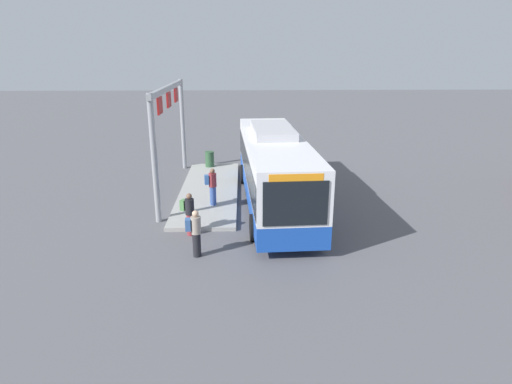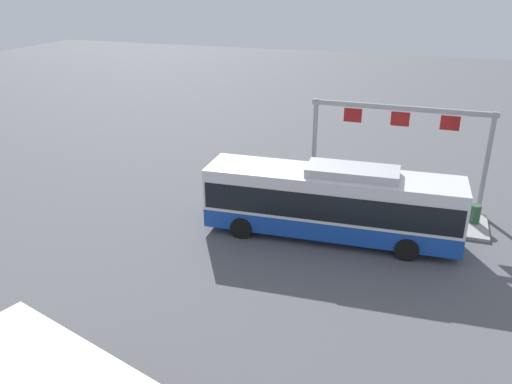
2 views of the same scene
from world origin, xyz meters
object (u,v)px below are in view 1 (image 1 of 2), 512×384
Objects in this scene: person_waiting_near at (189,213)px; trash_bin at (210,159)px; person_boarding at (195,232)px; person_waiting_mid at (212,186)px; bus_main at (274,166)px.

person_waiting_near is 9.62m from trash_bin.
person_boarding is at bearing -51.17° from person_waiting_near.
trash_bin is at bearing 87.07° from person_boarding.
person_waiting_mid is 1.86× the size of trash_bin.
bus_main is 6.82× the size of person_waiting_mid.
person_waiting_mid reaches higher than person_boarding.
person_boarding is 1.87m from person_waiting_near.
person_waiting_mid is 6.74m from trash_bin.
person_waiting_near is (-1.82, -0.42, 0.00)m from person_boarding.
person_waiting_mid is (0.42, -2.77, -0.76)m from bus_main.
person_waiting_mid is (-4.74, 0.25, 0.16)m from person_boarding.
person_boarding is (5.16, -3.02, -0.92)m from bus_main.
person_waiting_near is (3.33, -3.44, -0.92)m from bus_main.
bus_main is at bearing 28.23° from trash_bin.
bus_main reaches higher than person_boarding.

